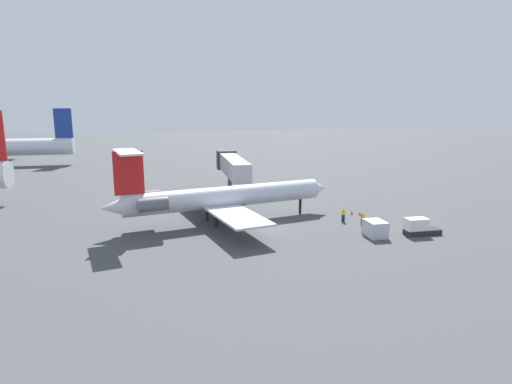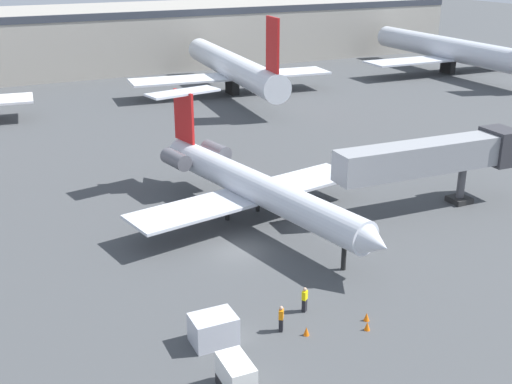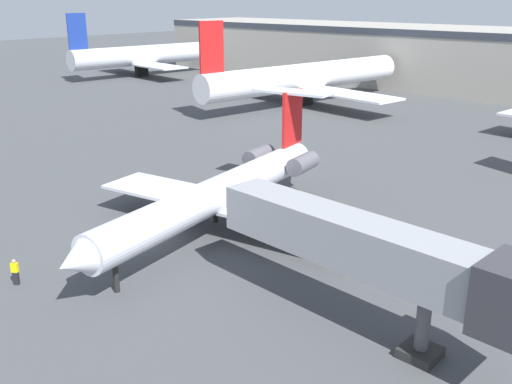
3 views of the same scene
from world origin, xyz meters
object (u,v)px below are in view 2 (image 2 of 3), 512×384
object	(u,v)px
baggage_tug_lead	(239,382)
parked_airliner_centre	(232,67)
regional_jet	(250,183)
traffic_cone_far	(367,317)
ground_crew_marshaller	(281,318)
jet_bridge	(440,156)
traffic_cone_near	(306,331)
cargo_container_uld	(213,329)
traffic_cone_mid	(367,326)
parked_airliner_east_mid	(450,50)
ground_crew_loader	(305,299)

from	to	relation	value
baggage_tug_lead	parked_airliner_centre	xyz separation A→B (m)	(29.52, 66.25, 3.43)
regional_jet	traffic_cone_far	bearing A→B (deg)	-91.29
ground_crew_marshaller	traffic_cone_far	size ratio (longest dim) A/B	3.07
parked_airliner_centre	jet_bridge	bearing A→B (deg)	-93.62
baggage_tug_lead	traffic_cone_near	world-z (taller)	baggage_tug_lead
baggage_tug_lead	traffic_cone_far	world-z (taller)	baggage_tug_lead
traffic_cone_far	parked_airliner_centre	size ratio (longest dim) A/B	0.01
regional_jet	cargo_container_uld	distance (m)	18.38
cargo_container_uld	baggage_tug_lead	bearing A→B (deg)	-97.85
traffic_cone_near	traffic_cone_mid	bearing A→B (deg)	-17.71
traffic_cone_far	parked_airliner_east_mid	xyz separation A→B (m)	(62.42, 62.21, 4.03)
jet_bridge	parked_airliner_centre	xyz separation A→B (m)	(3.20, 50.67, -0.48)
cargo_container_uld	traffic_cone_near	distance (m)	5.52
traffic_cone_near	cargo_container_uld	bearing A→B (deg)	161.30
traffic_cone_near	traffic_cone_mid	distance (m)	3.73
jet_bridge	traffic_cone_mid	xyz separation A→B (m)	(-16.87, -13.51, -4.47)
cargo_container_uld	parked_airliner_centre	size ratio (longest dim) A/B	0.07
ground_crew_marshaller	ground_crew_loader	world-z (taller)	same
cargo_container_uld	traffic_cone_mid	distance (m)	9.24
jet_bridge	parked_airliner_centre	distance (m)	50.77
ground_crew_loader	parked_airliner_east_mid	distance (m)	88.47
ground_crew_loader	cargo_container_uld	bearing A→B (deg)	-174.53
cargo_container_uld	traffic_cone_mid	bearing A→B (deg)	-18.30
ground_crew_marshaller	traffic_cone_mid	distance (m)	5.21
traffic_cone_mid	traffic_cone_far	bearing A→B (deg)	56.48
ground_crew_marshaller	baggage_tug_lead	size ratio (longest dim) A/B	0.42
baggage_tug_lead	traffic_cone_near	bearing A→B (deg)	28.65
jet_bridge	traffic_cone_mid	bearing A→B (deg)	-141.32
traffic_cone_far	baggage_tug_lead	bearing A→B (deg)	-163.56
baggage_tug_lead	traffic_cone_far	size ratio (longest dim) A/B	7.35
traffic_cone_mid	traffic_cone_near	bearing A→B (deg)	162.29
regional_jet	ground_crew_marshaller	xyz separation A→B (m)	(-5.66, -16.10, -2.37)
baggage_tug_lead	parked_airliner_east_mid	bearing A→B (deg)	41.97
regional_jet	cargo_container_uld	size ratio (longest dim) A/B	10.96
ground_crew_marshaller	baggage_tug_lead	world-z (taller)	baggage_tug_lead
regional_jet	baggage_tug_lead	world-z (taller)	regional_jet
traffic_cone_near	parked_airliner_east_mid	size ratio (longest dim) A/B	0.01
ground_crew_loader	parked_airliner_east_mid	bearing A→B (deg)	42.37
traffic_cone_mid	parked_airliner_centre	bearing A→B (deg)	72.63
jet_bridge	ground_crew_loader	world-z (taller)	jet_bridge
jet_bridge	ground_crew_marshaller	size ratio (longest dim) A/B	10.58
jet_bridge	cargo_container_uld	size ratio (longest dim) A/B	6.81
cargo_container_uld	traffic_cone_mid	xyz separation A→B (m)	(8.76, -2.90, -0.60)
traffic_cone_near	jet_bridge	bearing A→B (deg)	31.20
traffic_cone_near	traffic_cone_far	world-z (taller)	same
regional_jet	baggage_tug_lead	size ratio (longest dim) A/B	7.11
ground_crew_marshaller	parked_airliner_centre	distance (m)	66.82
traffic_cone_far	parked_airliner_centre	bearing A→B (deg)	72.88
jet_bridge	parked_airliner_east_mid	distance (m)	67.73
cargo_container_uld	parked_airliner_east_mid	size ratio (longest dim) A/B	0.07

